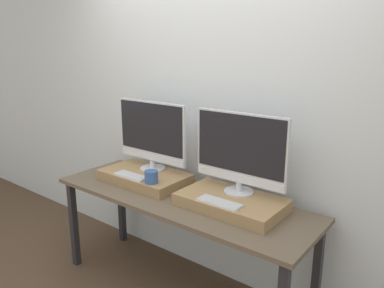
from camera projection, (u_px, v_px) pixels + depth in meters
The scene contains 9 objects.
wall_back at pixel (212, 113), 2.77m from camera, with size 8.00×0.04×2.60m.
workbench at pixel (179, 206), 2.63m from camera, with size 1.95×0.64×0.76m.
wooden_riser_left at pixel (145, 177), 2.88m from camera, with size 0.68×0.40×0.08m.
monitor_left at pixel (152, 134), 2.86m from camera, with size 0.66×0.20×0.53m.
keyboard_left at pixel (131, 176), 2.76m from camera, with size 0.29×0.10×0.01m.
mug at pixel (151, 177), 2.63m from camera, with size 0.10×0.10×0.09m.
wooden_riser_right at pixel (231, 202), 2.41m from camera, with size 0.68×0.40×0.08m.
monitor_right at pixel (240, 151), 2.40m from camera, with size 0.66×0.20×0.53m.
keyboard_right at pixel (219, 202), 2.30m from camera, with size 0.29×0.10×0.01m.
Camera 1 is at (1.57, -1.55, 1.79)m, focal length 35.00 mm.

